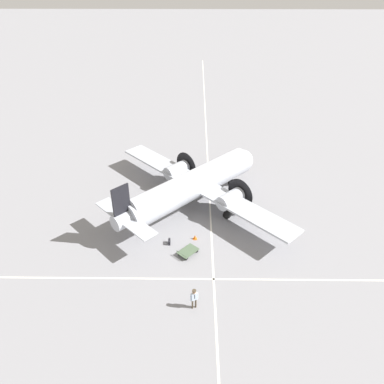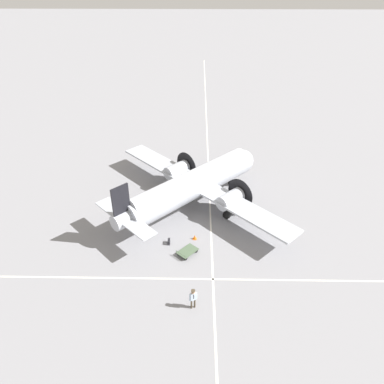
{
  "view_description": "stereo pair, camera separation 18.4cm",
  "coord_description": "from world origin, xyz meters",
  "views": [
    {
      "loc": [
        31.38,
        0.35,
        22.15
      ],
      "look_at": [
        0.0,
        0.0,
        1.72
      ],
      "focal_mm": 35.0,
      "sensor_mm": 36.0,
      "label": 1
    },
    {
      "loc": [
        31.37,
        0.53,
        22.15
      ],
      "look_at": [
        0.0,
        0.0,
        1.72
      ],
      "focal_mm": 35.0,
      "sensor_mm": 36.0,
      "label": 2
    }
  ],
  "objects": [
    {
      "name": "suitcase_near_door",
      "position": [
        5.86,
        -1.96,
        0.23
      ],
      "size": [
        0.52,
        0.19,
        0.49
      ],
      "color": "#232328",
      "rests_on": "ground_plane"
    },
    {
      "name": "baggage_cart",
      "position": [
        7.16,
        -0.27,
        0.27
      ],
      "size": [
        2.05,
        2.01,
        0.56
      ],
      "rotation": [
        0.0,
        0.0,
        2.4
      ],
      "color": "#4C6047",
      "rests_on": "ground_plane"
    },
    {
      "name": "apron_line_northsouth",
      "position": [
        10.12,
        0.0,
        0.0
      ],
      "size": [
        0.16,
        120.0,
        0.01
      ],
      "color": "silver",
      "rests_on": "ground_plane"
    },
    {
      "name": "apron_line_eastwest",
      "position": [
        0.0,
        1.85,
        0.0
      ],
      "size": [
        120.0,
        0.16,
        0.01
      ],
      "color": "silver",
      "rests_on": "ground_plane"
    },
    {
      "name": "traffic_cone",
      "position": [
        5.19,
        0.33,
        0.21
      ],
      "size": [
        0.34,
        0.34,
        0.45
      ],
      "color": "orange",
      "rests_on": "ground_plane"
    },
    {
      "name": "crew_foreground",
      "position": [
        12.96,
        0.3,
        1.14
      ],
      "size": [
        0.39,
        0.58,
        1.82
      ],
      "rotation": [
        0.0,
        0.0,
        -1.2
      ],
      "color": "#473D2D",
      "rests_on": "ground_plane"
    },
    {
      "name": "ground_plane",
      "position": [
        0.0,
        0.0,
        0.0
      ],
      "size": [
        300.0,
        300.0,
        0.0
      ],
      "primitive_type": "plane",
      "color": "gray"
    },
    {
      "name": "airliner_main",
      "position": [
        -0.31,
        0.32,
        2.57
      ],
      "size": [
        18.48,
        18.43,
        5.93
      ],
      "rotation": [
        0.0,
        0.0,
        2.35
      ],
      "color": "#ADB2BC",
      "rests_on": "ground_plane"
    }
  ]
}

